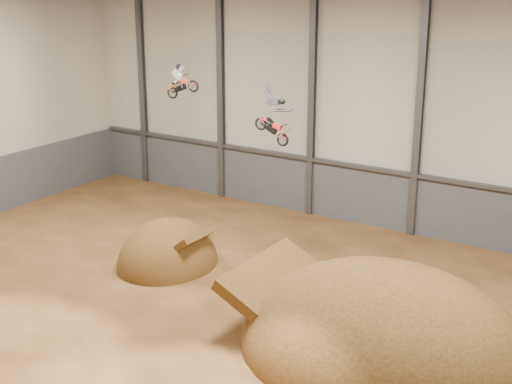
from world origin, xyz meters
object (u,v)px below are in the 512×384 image
Objects in this scene: takeoff_ramp at (168,265)px; landing_ramp at (381,350)px; fmx_rider_b at (269,113)px; fmx_rider_a at (184,78)px.

landing_ramp reaches higher than takeoff_ramp.
landing_ramp is 11.79m from fmx_rider_b.
takeoff_ramp is 3.07× the size of fmx_rider_a.
fmx_rider_a is at bearing 61.09° from takeoff_ramp.
landing_ramp is (12.77, -2.11, 0.00)m from takeoff_ramp.
landing_ramp is 15.81m from fmx_rider_a.
takeoff_ramp is 2.15× the size of fmx_rider_b.
fmx_rider_b is (4.57, 0.47, -1.33)m from fmx_rider_a.
fmx_rider_a is at bearing -173.17° from fmx_rider_b.
fmx_rider_b reaches higher than takeoff_ramp.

